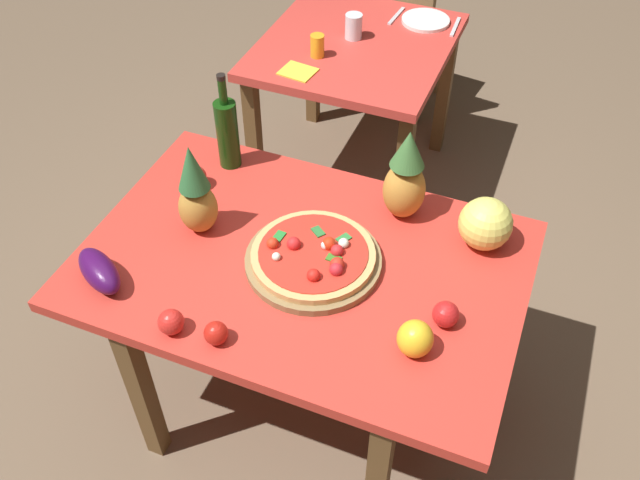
% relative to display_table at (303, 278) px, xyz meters
% --- Properties ---
extents(ground_plane, '(10.00, 10.00, 0.00)m').
position_rel_display_table_xyz_m(ground_plane, '(0.00, 0.00, -0.65)').
color(ground_plane, brown).
extents(display_table, '(1.33, 0.89, 0.73)m').
position_rel_display_table_xyz_m(display_table, '(0.00, 0.00, 0.00)').
color(display_table, brown).
rests_on(display_table, ground_plane).
extents(background_table, '(0.81, 0.89, 0.73)m').
position_rel_display_table_xyz_m(background_table, '(-0.30, 1.31, -0.03)').
color(background_table, brown).
rests_on(background_table, ground_plane).
extents(dining_chair, '(0.45, 0.45, 0.85)m').
position_rel_display_table_xyz_m(dining_chair, '(-0.27, 1.98, -0.16)').
color(dining_chair, olive).
rests_on(dining_chair, ground_plane).
extents(pizza_board, '(0.41, 0.41, 0.02)m').
position_rel_display_table_xyz_m(pizza_board, '(0.04, 0.00, 0.10)').
color(pizza_board, olive).
rests_on(pizza_board, display_table).
extents(pizza, '(0.37, 0.37, 0.06)m').
position_rel_display_table_xyz_m(pizza, '(0.04, 0.00, 0.12)').
color(pizza, tan).
rests_on(pizza, pizza_board).
extents(wine_bottle, '(0.08, 0.08, 0.35)m').
position_rel_display_table_xyz_m(wine_bottle, '(-0.42, 0.34, 0.22)').
color(wine_bottle, '#13390D').
rests_on(wine_bottle, display_table).
extents(pineapple_left, '(0.12, 0.12, 0.32)m').
position_rel_display_table_xyz_m(pineapple_left, '(-0.35, 0.01, 0.23)').
color(pineapple_left, '#B28134').
rests_on(pineapple_left, display_table).
extents(pineapple_right, '(0.13, 0.13, 0.32)m').
position_rel_display_table_xyz_m(pineapple_right, '(0.22, 0.31, 0.23)').
color(pineapple_right, '#C08735').
rests_on(pineapple_right, display_table).
extents(melon, '(0.16, 0.16, 0.16)m').
position_rel_display_table_xyz_m(melon, '(0.49, 0.28, 0.16)').
color(melon, '#E1DA62').
rests_on(melon, display_table).
extents(bell_pepper, '(0.10, 0.10, 0.11)m').
position_rel_display_table_xyz_m(bell_pepper, '(0.41, -0.19, 0.13)').
color(bell_pepper, yellow).
rests_on(bell_pepper, display_table).
extents(eggplant, '(0.22, 0.18, 0.09)m').
position_rel_display_table_xyz_m(eggplant, '(-0.51, -0.30, 0.13)').
color(eggplant, '#3B0E47').
rests_on(eggplant, display_table).
extents(tomato_at_corner, '(0.07, 0.07, 0.07)m').
position_rel_display_table_xyz_m(tomato_at_corner, '(-0.10, -0.36, 0.12)').
color(tomato_at_corner, red).
rests_on(tomato_at_corner, display_table).
extents(tomato_by_bottle, '(0.08, 0.08, 0.08)m').
position_rel_display_table_xyz_m(tomato_by_bottle, '(-0.47, 0.18, 0.12)').
color(tomato_by_bottle, red).
rests_on(tomato_by_bottle, display_table).
extents(tomato_near_board, '(0.08, 0.08, 0.08)m').
position_rel_display_table_xyz_m(tomato_near_board, '(0.46, -0.07, 0.12)').
color(tomato_near_board, red).
rests_on(tomato_near_board, display_table).
extents(tomato_beside_pepper, '(0.07, 0.07, 0.07)m').
position_rel_display_table_xyz_m(tomato_beside_pepper, '(-0.23, -0.38, 0.12)').
color(tomato_beside_pepper, red).
rests_on(tomato_beside_pepper, display_table).
extents(drinking_glass_juice, '(0.06, 0.06, 0.10)m').
position_rel_display_table_xyz_m(drinking_glass_juice, '(-0.41, 1.13, 0.13)').
color(drinking_glass_juice, orange).
rests_on(drinking_glass_juice, background_table).
extents(drinking_glass_water, '(0.08, 0.08, 0.11)m').
position_rel_display_table_xyz_m(drinking_glass_water, '(-0.32, 1.34, 0.14)').
color(drinking_glass_water, silver).
rests_on(drinking_glass_water, background_table).
extents(dinner_plate, '(0.22, 0.22, 0.02)m').
position_rel_display_table_xyz_m(dinner_plate, '(-0.06, 1.60, 0.09)').
color(dinner_plate, white).
rests_on(dinner_plate, background_table).
extents(fork_utensil, '(0.03, 0.18, 0.01)m').
position_rel_display_table_xyz_m(fork_utensil, '(-0.20, 1.60, 0.09)').
color(fork_utensil, silver).
rests_on(fork_utensil, background_table).
extents(knife_utensil, '(0.02, 0.18, 0.01)m').
position_rel_display_table_xyz_m(knife_utensil, '(0.08, 1.60, 0.09)').
color(knife_utensil, silver).
rests_on(knife_utensil, background_table).
extents(napkin_folded, '(0.15, 0.14, 0.01)m').
position_rel_display_table_xyz_m(napkin_folded, '(-0.44, 0.98, 0.09)').
color(napkin_folded, yellow).
rests_on(napkin_folded, background_table).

